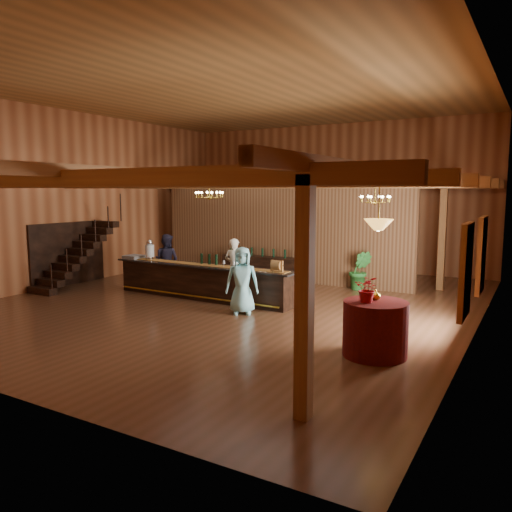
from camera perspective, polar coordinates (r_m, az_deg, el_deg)
The scene contains 30 objects.
floor at distance 13.64m, azimuth -2.24°, elevation -5.22°, with size 14.00×14.00×0.00m, color brown.
ceiling at distance 13.54m, azimuth -2.36°, elevation 18.13°, with size 14.00×14.00×0.00m, color #A6723A.
wall_back at distance 19.59m, azimuth 8.77°, elevation 6.68°, with size 12.00×0.10×5.50m, color #AA6439.
wall_left at distance 17.27m, azimuth -19.49°, elevation 6.24°, with size 0.10×14.00×5.50m, color #AA6439.
wall_right at distance 11.31m, azimuth 24.50°, elevation 5.56°, with size 0.10×14.00×5.50m, color #AA6439.
beam_grid at distance 13.74m, azimuth -1.17°, elevation 8.50°, with size 11.90×13.90×0.39m.
support_posts at distance 12.96m, azimuth -3.45°, elevation 1.28°, with size 9.20×10.20×3.20m.
partition_wall at distance 16.66m, azimuth 2.70°, elevation 2.49°, with size 9.00×0.18×3.10m, color brown.
window_right_front at distance 9.83m, azimuth 22.92°, elevation -1.58°, with size 0.12×1.05×1.75m, color white.
window_right_back at distance 12.39m, azimuth 24.43°, elevation 0.10°, with size 0.12×1.05×1.75m, color white.
staircase at distance 16.49m, azimuth -19.93°, elevation 0.08°, with size 1.00×2.80×2.00m.
backroom_boxes at distance 18.48m, azimuth 6.10°, elevation -0.23°, with size 4.10×0.60×1.10m.
tasting_bar at distance 13.99m, azimuth -6.23°, elevation -2.90°, with size 5.76×0.86×0.97m.
beverage_dispenser at distance 15.17m, azimuth -12.05°, elevation 0.69°, with size 0.26×0.26×0.60m.
glass_rack_tray at distance 15.52m, azimuth -13.80°, elevation -0.09°, with size 0.50×0.50×0.10m, color gray.
raffle_drum at distance 12.54m, azimuth 2.40°, elevation -1.07°, with size 0.34×0.24×0.30m.
bar_bottle_0 at distance 14.02m, azimuth -6.23°, elevation -0.30°, with size 0.07×0.07×0.30m, color black.
bar_bottle_1 at distance 13.86m, azimuth -5.35°, elevation -0.38°, with size 0.07×0.07×0.30m, color black.
bar_bottle_2 at distance 13.72m, azimuth -4.56°, elevation -0.45°, with size 0.07×0.07×0.30m, color black.
backbar_shelf at distance 16.69m, azimuth 0.74°, elevation -1.43°, with size 2.91×0.46×0.82m, color #311B10.
round_table at distance 9.41m, azimuth 13.47°, elevation -8.09°, with size 1.17×1.17×1.01m, color #5D0C07.
chandelier_left at distance 14.53m, azimuth -5.35°, elevation 7.02°, with size 0.80×0.80×0.47m.
chandelier_right at distance 13.57m, azimuth 13.47°, elevation 6.38°, with size 0.80×0.80×0.57m.
pendant_lamp at distance 9.09m, azimuth 13.83°, elevation 3.51°, with size 0.52×0.52×0.90m.
bartender at distance 14.23m, azimuth -2.50°, elevation -1.29°, with size 0.60×0.40×1.66m, color white.
staff_second at distance 15.73m, azimuth -10.17°, elevation -0.54°, with size 0.81×0.63×1.67m, color #252238.
guest at distance 12.16m, azimuth -1.60°, elevation -2.81°, with size 0.81×0.52×1.65m, color #8BD9E0.
floor_plant at distance 15.41m, azimuth 11.81°, elevation -1.62°, with size 0.66×0.53×1.20m, color #29752B.
table_flowers at distance 9.13m, azimuth 12.66°, elevation -3.69°, with size 0.44×0.38×0.49m, color #A11019.
table_vase at distance 9.39m, azimuth 13.48°, elevation -3.94°, with size 0.16×0.16×0.32m, color gold.
Camera 1 is at (7.10, -11.25, 3.00)m, focal length 35.00 mm.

